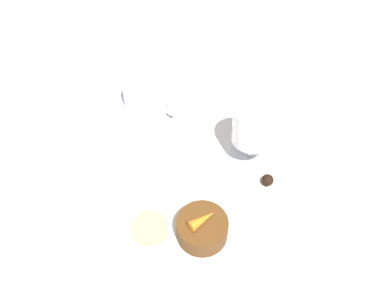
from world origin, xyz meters
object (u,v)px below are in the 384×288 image
(coffee_cup, at_px, (149,93))
(dessert_cake, at_px, (202,228))
(fork, at_px, (132,149))
(wine_glass, at_px, (253,127))
(dinner_plate, at_px, (181,221))

(coffee_cup, xyz_separation_m, dessert_cake, (0.27, -0.13, -0.01))
(coffee_cup, distance_m, fork, 0.12)
(dessert_cake, bearing_deg, fork, 170.19)
(coffee_cup, xyz_separation_m, fork, (0.06, -0.10, -0.03))
(wine_glass, bearing_deg, dessert_cake, -72.61)
(dinner_plate, height_order, coffee_cup, coffee_cup)
(fork, bearing_deg, dinner_plate, -13.92)
(wine_glass, distance_m, dessert_cake, 0.19)
(fork, xyz_separation_m, dessert_cake, (0.21, -0.04, 0.03))
(dinner_plate, xyz_separation_m, dessert_cake, (0.04, 0.01, 0.02))
(fork, bearing_deg, dessert_cake, -9.81)
(coffee_cup, height_order, dessert_cake, coffee_cup)
(dinner_plate, bearing_deg, dessert_cake, 7.82)
(coffee_cup, relative_size, fork, 0.64)
(dinner_plate, bearing_deg, coffee_cup, 149.12)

